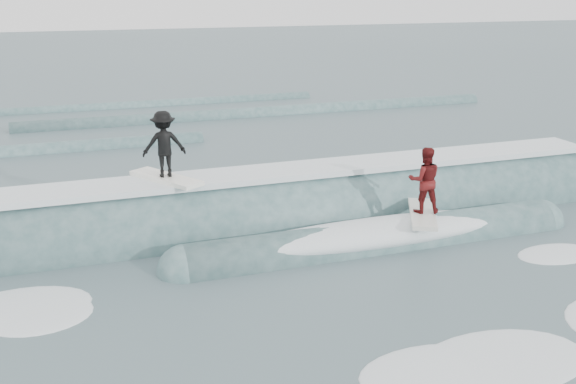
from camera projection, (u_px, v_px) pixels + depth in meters
name	position (u px, v px, depth m)	size (l,w,h in m)	color
ground	(351.00, 304.00, 12.03)	(160.00, 160.00, 0.00)	#3B5157
breaking_wave	(286.00, 223.00, 16.02)	(24.18, 4.08, 2.60)	#35575A
surfer_black	(164.00, 148.00, 14.70)	(1.53, 1.99, 1.63)	white
surfer_red	(424.00, 185.00, 14.69)	(1.38, 2.04, 1.64)	silver
whitewater	(352.00, 325.00, 11.30)	(13.75, 6.36, 0.10)	white
far_swells	(119.00, 126.00, 27.06)	(36.92, 8.65, 0.80)	#35575A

